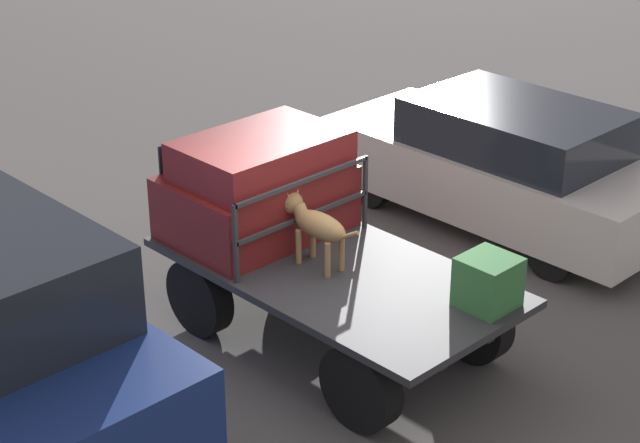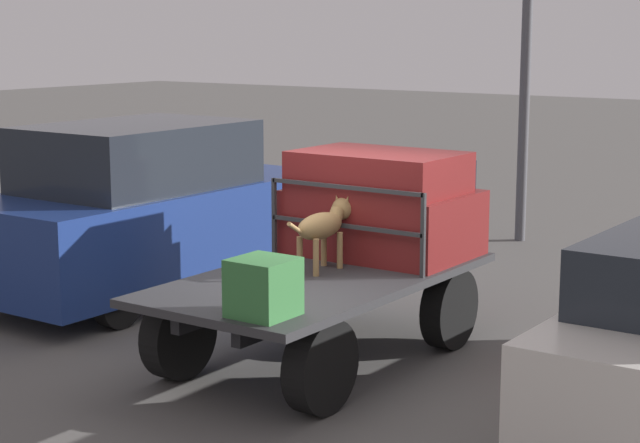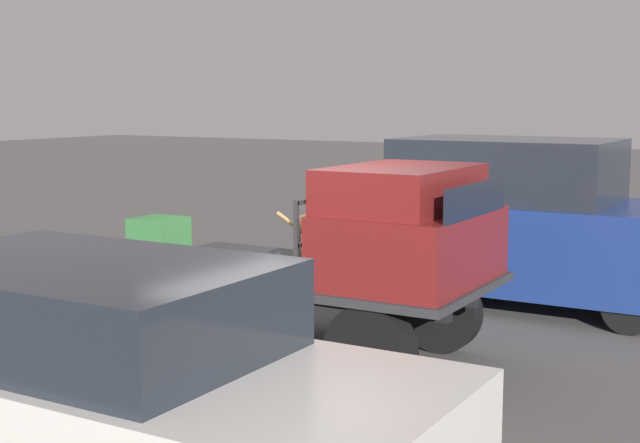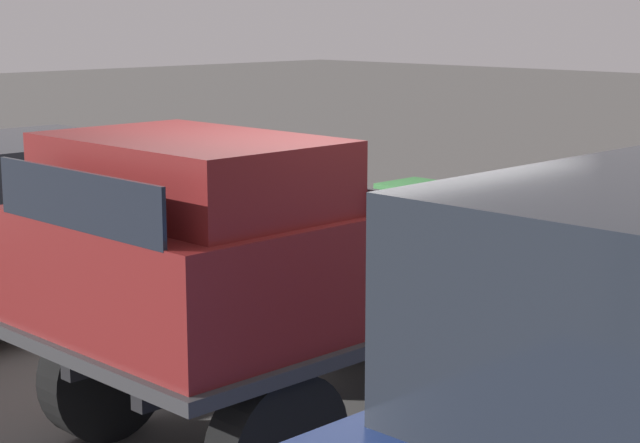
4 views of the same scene
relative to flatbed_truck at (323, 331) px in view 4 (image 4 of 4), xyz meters
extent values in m
plane|color=#514F4C|center=(0.00, 0.00, -0.63)|extent=(80.00, 80.00, 0.00)
cylinder|color=black|center=(1.16, -0.82, -0.21)|extent=(0.84, 0.24, 0.84)
cylinder|color=black|center=(-1.16, 0.82, -0.21)|extent=(0.84, 0.24, 0.84)
cylinder|color=black|center=(-1.16, -0.82, -0.21)|extent=(0.84, 0.24, 0.84)
cube|color=black|center=(0.00, 0.34, 0.09)|extent=(3.45, 0.10, 0.18)
cube|color=black|center=(0.00, -0.34, 0.09)|extent=(3.45, 0.10, 0.18)
cube|color=#2D2D30|center=(0.00, 0.00, 0.22)|extent=(3.75, 1.95, 0.08)
cube|color=maroon|center=(1.17, 0.00, 0.61)|extent=(1.32, 1.83, 0.68)
cube|color=maroon|center=(1.07, 0.00, 1.16)|extent=(1.12, 1.69, 0.42)
cube|color=black|center=(1.81, 0.00, 1.10)|extent=(0.02, 1.50, 0.31)
cube|color=#2D2D30|center=(0.44, 0.90, 0.68)|extent=(0.04, 0.04, 0.82)
cube|color=#2D2D30|center=(0.44, -0.90, 0.68)|extent=(0.04, 0.04, 0.82)
cube|color=#2D2D30|center=(0.44, 0.00, 1.07)|extent=(0.04, 1.79, 0.04)
cube|color=#2D2D30|center=(0.44, 0.00, 0.68)|extent=(0.04, 1.79, 0.04)
cylinder|color=#9E7547|center=(0.32, 0.18, 0.45)|extent=(0.06, 0.06, 0.37)
cylinder|color=#9E7547|center=(0.32, -0.01, 0.45)|extent=(0.06, 0.06, 0.37)
cylinder|color=#9E7547|center=(-0.09, 0.18, 0.45)|extent=(0.06, 0.06, 0.37)
cylinder|color=#9E7547|center=(-0.09, -0.01, 0.45)|extent=(0.06, 0.06, 0.37)
ellipsoid|color=olive|center=(0.12, 0.08, 0.72)|extent=(0.67, 0.26, 0.26)
sphere|color=#9E7547|center=(0.30, 0.08, 0.67)|extent=(0.12, 0.12, 0.12)
cylinder|color=olive|center=(0.40, 0.08, 0.79)|extent=(0.18, 0.14, 0.18)
sphere|color=olive|center=(0.52, 0.08, 0.83)|extent=(0.22, 0.22, 0.22)
cone|color=#9E7547|center=(0.61, 0.08, 0.82)|extent=(0.12, 0.12, 0.12)
cone|color=olive|center=(0.51, 0.15, 0.93)|extent=(0.06, 0.08, 0.10)
cone|color=olive|center=(0.51, 0.02, 0.93)|extent=(0.06, 0.08, 0.10)
cylinder|color=olive|center=(-0.27, 0.08, 0.74)|extent=(0.28, 0.04, 0.19)
cube|color=#337038|center=(-1.53, -0.49, 0.51)|extent=(0.49, 0.49, 0.49)
cylinder|color=black|center=(-0.71, -2.83, -0.33)|extent=(0.60, 0.20, 0.60)
cylinder|color=black|center=(-0.71, -4.42, -0.33)|extent=(0.60, 0.20, 0.60)
camera|label=1|loc=(-6.68, 6.69, 5.22)|focal=60.00mm
camera|label=2|loc=(-8.35, -5.83, 2.65)|focal=60.00mm
camera|label=3|loc=(4.64, -7.68, 2.02)|focal=50.00mm
camera|label=4|loc=(4.77, 4.74, 2.05)|focal=60.00mm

